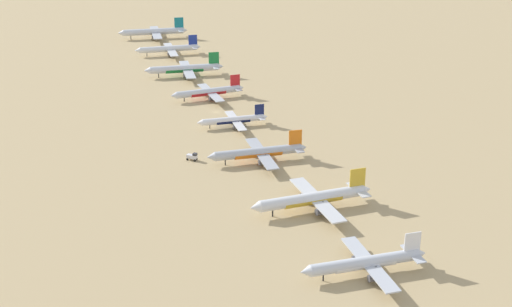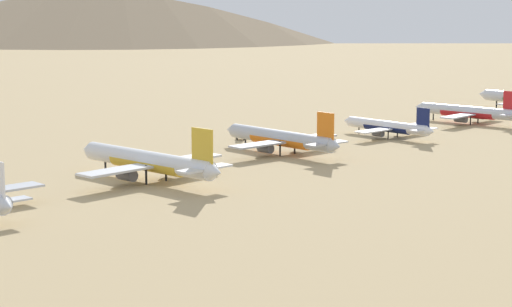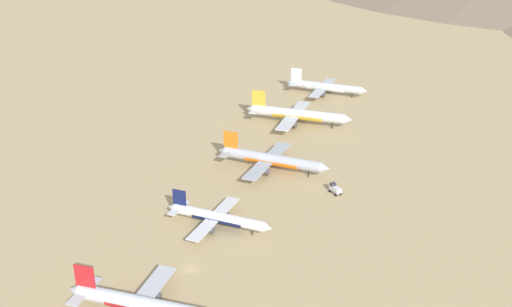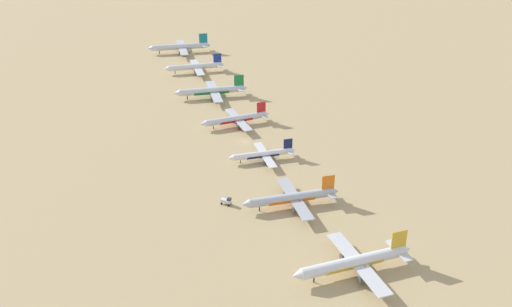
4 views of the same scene
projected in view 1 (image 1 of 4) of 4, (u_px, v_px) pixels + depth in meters
ground_plane at (216, 112)px, 432.44m from camera, size 2264.78×2264.78×0.00m
parked_jet_0 at (154, 32)px, 598.65m from camera, size 56.13×45.70×16.18m
parked_jet_1 at (169, 49)px, 549.97m from camera, size 49.52×40.22×14.28m
parked_jet_2 at (185, 69)px, 498.79m from camera, size 53.90×43.87×15.54m
parked_jet_3 at (209, 92)px, 453.44m from camera, size 47.11×38.30×13.58m
parked_jet_4 at (234, 120)px, 408.30m from camera, size 40.34×32.72×11.65m
parked_jet_5 at (259, 152)px, 362.02m from camera, size 50.79×41.20×14.66m
parked_jet_6 at (313, 198)px, 313.30m from camera, size 55.69×45.22×16.06m
parked_jet_7 at (366, 263)px, 265.89m from camera, size 48.97×39.68×14.15m
service_truck at (192, 156)px, 364.73m from camera, size 5.58×5.27×3.90m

